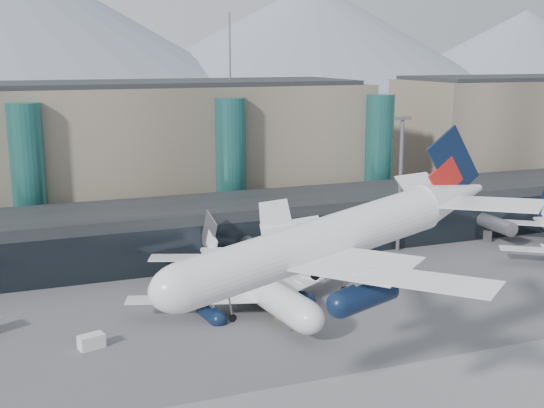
{
  "coord_description": "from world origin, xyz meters",
  "views": [
    {
      "loc": [
        -36.56,
        -60.75,
        36.8
      ],
      "look_at": [
        -1.65,
        32.0,
        14.91
      ],
      "focal_mm": 45.0,
      "sensor_mm": 36.0,
      "label": 1
    }
  ],
  "objects_px": {
    "veh_g": "(318,274)",
    "veh_c": "(417,279)",
    "lightmast_mid": "(400,176)",
    "hero_jet": "(347,223)",
    "jet_parked_mid": "(245,271)",
    "veh_a": "(91,341)",
    "veh_h": "(289,310)"
  },
  "relations": [
    {
      "from": "veh_g",
      "to": "veh_c",
      "type": "bearing_deg",
      "value": 0.56
    },
    {
      "from": "lightmast_mid",
      "to": "veh_g",
      "type": "distance_m",
      "value": 26.7
    },
    {
      "from": "lightmast_mid",
      "to": "veh_g",
      "type": "relative_size",
      "value": 10.89
    },
    {
      "from": "hero_jet",
      "to": "jet_parked_mid",
      "type": "relative_size",
      "value": 0.94
    },
    {
      "from": "jet_parked_mid",
      "to": "veh_c",
      "type": "relative_size",
      "value": 9.51
    },
    {
      "from": "veh_g",
      "to": "jet_parked_mid",
      "type": "bearing_deg",
      "value": -121.76
    },
    {
      "from": "veh_a",
      "to": "veh_h",
      "type": "xyz_separation_m",
      "value": [
        27.58,
        1.03,
        0.07
      ]
    },
    {
      "from": "hero_jet",
      "to": "veh_c",
      "type": "relative_size",
      "value": 8.97
    },
    {
      "from": "lightmast_mid",
      "to": "veh_a",
      "type": "height_order",
      "value": "lightmast_mid"
    },
    {
      "from": "jet_parked_mid",
      "to": "lightmast_mid",
      "type": "bearing_deg",
      "value": -74.53
    },
    {
      "from": "hero_jet",
      "to": "veh_g",
      "type": "bearing_deg",
      "value": 61.15
    },
    {
      "from": "veh_a",
      "to": "veh_c",
      "type": "relative_size",
      "value": 0.77
    },
    {
      "from": "veh_a",
      "to": "hero_jet",
      "type": "bearing_deg",
      "value": -71.53
    },
    {
      "from": "lightmast_mid",
      "to": "veh_a",
      "type": "xyz_separation_m",
      "value": [
        -59.61,
        -24.74,
        -13.52
      ]
    },
    {
      "from": "jet_parked_mid",
      "to": "veh_g",
      "type": "relative_size",
      "value": 16.65
    },
    {
      "from": "hero_jet",
      "to": "veh_g",
      "type": "height_order",
      "value": "hero_jet"
    },
    {
      "from": "jet_parked_mid",
      "to": "veh_g",
      "type": "height_order",
      "value": "jet_parked_mid"
    },
    {
      "from": "lightmast_mid",
      "to": "veh_c",
      "type": "bearing_deg",
      "value": -111.79
    },
    {
      "from": "veh_h",
      "to": "veh_c",
      "type": "bearing_deg",
      "value": -12.83
    },
    {
      "from": "lightmast_mid",
      "to": "hero_jet",
      "type": "bearing_deg",
      "value": -125.41
    },
    {
      "from": "hero_jet",
      "to": "veh_c",
      "type": "xyz_separation_m",
      "value": [
        31.3,
        35.81,
        -20.5
      ]
    },
    {
      "from": "veh_g",
      "to": "veh_h",
      "type": "bearing_deg",
      "value": -91.8
    },
    {
      "from": "veh_a",
      "to": "veh_h",
      "type": "distance_m",
      "value": 27.6
    },
    {
      "from": "veh_g",
      "to": "veh_h",
      "type": "relative_size",
      "value": 0.67
    },
    {
      "from": "hero_jet",
      "to": "veh_a",
      "type": "bearing_deg",
      "value": 117.59
    },
    {
      "from": "hero_jet",
      "to": "veh_g",
      "type": "relative_size",
      "value": 15.71
    },
    {
      "from": "veh_h",
      "to": "lightmast_mid",
      "type": "bearing_deg",
      "value": 12.28
    },
    {
      "from": "veh_c",
      "to": "veh_g",
      "type": "bearing_deg",
      "value": 161.27
    },
    {
      "from": "jet_parked_mid",
      "to": "veh_h",
      "type": "height_order",
      "value": "jet_parked_mid"
    },
    {
      "from": "jet_parked_mid",
      "to": "veh_a",
      "type": "height_order",
      "value": "jet_parked_mid"
    },
    {
      "from": "hero_jet",
      "to": "veh_h",
      "type": "relative_size",
      "value": 10.56
    },
    {
      "from": "veh_a",
      "to": "veh_g",
      "type": "relative_size",
      "value": 1.36
    }
  ]
}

